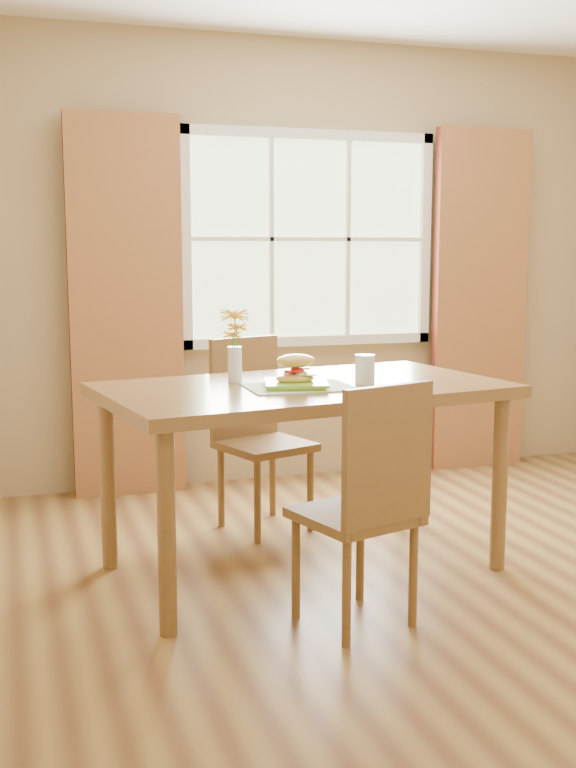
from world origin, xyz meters
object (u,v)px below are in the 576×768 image
at_px(water_glass, 365,370).
at_px(flower_vase, 235,338).
at_px(chair_far, 256,424).
at_px(dining_table, 304,404).
at_px(croissant_sandwich, 296,369).
at_px(chair_near, 369,496).

height_order(water_glass, flower_vase, flower_vase).
bearing_deg(chair_far, dining_table, -106.94).
xyz_separation_m(croissant_sandwich, water_glass, (0.32, 0.01, -0.02)).
bearing_deg(flower_vase, chair_far, 65.76).
bearing_deg(water_glass, chair_near, -110.73).
height_order(chair_near, flower_vase, flower_vase).
bearing_deg(chair_near, croissant_sandwich, 81.82).
bearing_deg(chair_near, chair_far, 75.40).
bearing_deg(croissant_sandwich, water_glass, 3.11).
bearing_deg(chair_near, dining_table, 75.24).
xyz_separation_m(water_glass, flower_vase, (-0.53, 0.24, 0.14)).
bearing_deg(croissant_sandwich, chair_far, 88.79).
distance_m(croissant_sandwich, water_glass, 0.32).
bearing_deg(water_glass, croissant_sandwich, -178.50).
xyz_separation_m(dining_table, water_glass, (0.26, -0.08, 0.15)).
bearing_deg(dining_table, water_glass, -27.34).
distance_m(chair_far, flower_vase, 0.79).
distance_m(chair_near, flower_vase, 1.05).
height_order(dining_table, chair_far, chair_far).
bearing_deg(chair_far, croissant_sandwich, -112.06).
bearing_deg(water_glass, chair_far, 109.96).
height_order(dining_table, croissant_sandwich, croissant_sandwich).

